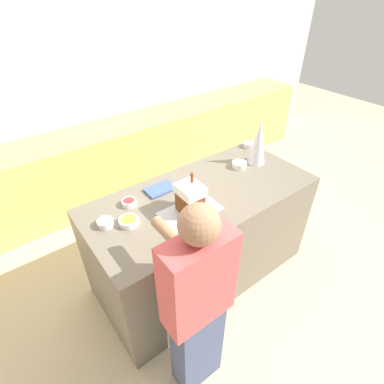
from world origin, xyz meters
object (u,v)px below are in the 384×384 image
at_px(person, 197,307).
at_px(candy_bowl_behind_tray, 105,223).
at_px(candy_bowl_far_right, 249,144).
at_px(gingerbread_house, 190,198).
at_px(candy_bowl_near_tray_right, 129,202).
at_px(candy_bowl_far_left, 239,164).
at_px(baking_tray, 190,211).
at_px(cookbook, 160,189).
at_px(decorative_tree, 259,142).
at_px(candy_bowl_near_tray_left, 129,221).

bearing_deg(person, candy_bowl_behind_tray, 102.20).
xyz_separation_m(candy_bowl_behind_tray, candy_bowl_far_right, (1.64, 0.23, -0.00)).
height_order(gingerbread_house, candy_bowl_near_tray_right, gingerbread_house).
relative_size(candy_bowl_far_right, candy_bowl_far_left, 0.84).
height_order(baking_tray, candy_bowl_far_right, candy_bowl_far_right).
distance_m(cookbook, person, 1.02).
height_order(baking_tray, gingerbread_house, gingerbread_house).
distance_m(decorative_tree, candy_bowl_far_left, 0.26).
bearing_deg(cookbook, candy_bowl_far_left, -9.39).
xyz_separation_m(baking_tray, gingerbread_house, (0.00, 0.00, 0.12)).
height_order(decorative_tree, candy_bowl_near_tray_right, decorative_tree).
bearing_deg(candy_bowl_near_tray_right, candy_bowl_far_right, 4.93).
height_order(decorative_tree, cookbook, decorative_tree).
xyz_separation_m(gingerbread_house, candy_bowl_near_tray_left, (-0.42, 0.15, -0.10)).
height_order(gingerbread_house, candy_bowl_behind_tray, gingerbread_house).
relative_size(candy_bowl_far_right, person, 0.07).
bearing_deg(baking_tray, cookbook, 94.93).
xyz_separation_m(candy_bowl_far_left, candy_bowl_near_tray_right, (-1.05, 0.10, -0.00)).
xyz_separation_m(baking_tray, candy_bowl_near_tray_left, (-0.42, 0.15, 0.02)).
bearing_deg(candy_bowl_behind_tray, person, -77.80).
distance_m(decorative_tree, cookbook, 0.98).
distance_m(gingerbread_house, decorative_tree, 0.94).
relative_size(decorative_tree, candy_bowl_behind_tray, 3.79).
relative_size(candy_bowl_behind_tray, cookbook, 0.47).
relative_size(candy_bowl_near_tray_left, person, 0.09).
xyz_separation_m(candy_bowl_near_tray_left, candy_bowl_far_right, (1.51, 0.31, 0.00)).
relative_size(candy_bowl_far_left, candy_bowl_near_tray_right, 1.20).
bearing_deg(cookbook, decorative_tree, -9.31).
xyz_separation_m(gingerbread_house, decorative_tree, (0.92, 0.21, 0.08)).
bearing_deg(baking_tray, candy_bowl_behind_tray, 157.50).
xyz_separation_m(candy_bowl_near_tray_left, candy_bowl_near_tray_right, (0.10, 0.19, -0.00)).
bearing_deg(candy_bowl_far_right, person, -144.66).
bearing_deg(person, candy_bowl_far_right, 35.34).
height_order(baking_tray, decorative_tree, decorative_tree).
xyz_separation_m(gingerbread_house, candy_bowl_behind_tray, (-0.56, 0.23, -0.10)).
bearing_deg(gingerbread_house, candy_bowl_far_left, 17.93).
relative_size(candy_bowl_near_tray_left, candy_bowl_behind_tray, 1.24).
distance_m(baking_tray, candy_bowl_near_tray_left, 0.45).
distance_m(gingerbread_house, candy_bowl_near_tray_left, 0.46).
bearing_deg(candy_bowl_near_tray_right, candy_bowl_behind_tray, -155.55).
relative_size(decorative_tree, person, 0.27).
bearing_deg(baking_tray, candy_bowl_far_left, 17.94).
bearing_deg(person, candy_bowl_near_tray_right, 86.09).
distance_m(decorative_tree, candy_bowl_near_tray_right, 1.26).
relative_size(candy_bowl_behind_tray, candy_bowl_far_right, 1.03).
distance_m(candy_bowl_near_tray_left, cookbook, 0.44).
bearing_deg(candy_bowl_far_right, candy_bowl_far_left, -147.64).
height_order(candy_bowl_far_right, candy_bowl_far_left, candy_bowl_far_left).
bearing_deg(gingerbread_house, candy_bowl_near_tray_left, 160.32).
bearing_deg(candy_bowl_far_right, baking_tray, -156.97).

